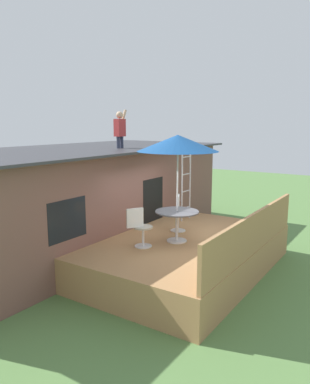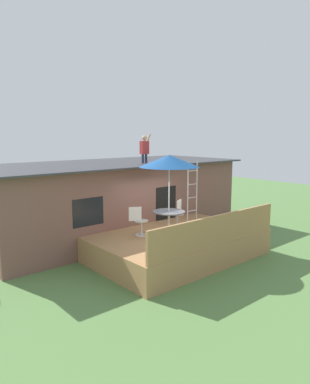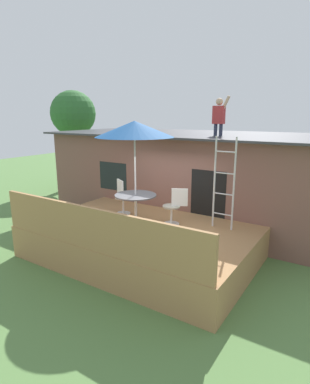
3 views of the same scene
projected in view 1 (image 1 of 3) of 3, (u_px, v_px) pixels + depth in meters
name	position (u px, v px, depth m)	size (l,w,h in m)	color
ground_plane	(184.00, 270.00, 9.37)	(40.00, 40.00, 0.00)	#567F42
house	(77.00, 197.00, 11.06)	(10.50, 4.50, 2.89)	brown
deck	(184.00, 254.00, 9.30)	(5.41, 3.61, 0.80)	#A87A4C
deck_railing	(255.00, 233.00, 8.19)	(5.31, 0.08, 0.90)	#A87A4C
patio_table	(177.00, 218.00, 8.95)	(1.04, 1.04, 0.74)	silver
patio_umbrella	(178.00, 143.00, 8.63)	(1.90, 1.90, 2.54)	silver
step_ladder	(186.00, 183.00, 10.93)	(0.52, 0.04, 2.20)	silver
person_figure	(120.00, 127.00, 10.85)	(0.47, 0.20, 1.11)	#33384C
patio_chair_left	(140.00, 228.00, 8.56)	(0.58, 0.44, 0.92)	silver
patio_chair_right	(178.00, 213.00, 9.92)	(0.58, 0.44, 0.92)	silver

